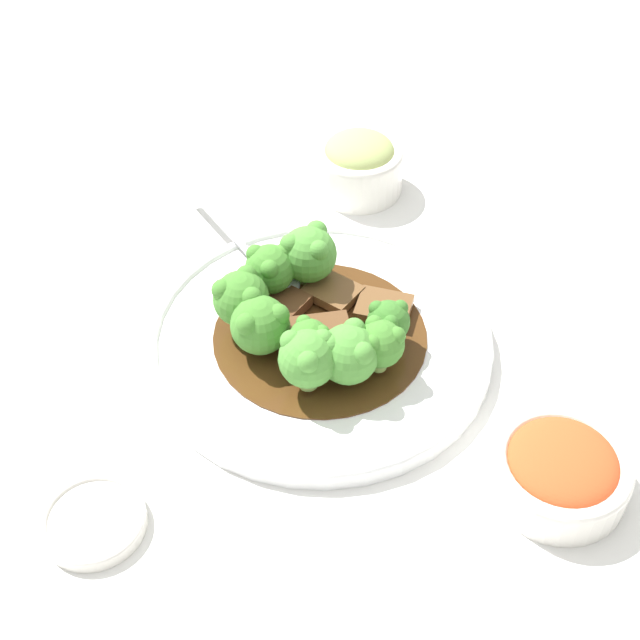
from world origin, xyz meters
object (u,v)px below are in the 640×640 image
(sauce_dish, at_px, (94,521))
(side_bowl_appetizer, at_px, (359,164))
(broccoli_floret_8, at_px, (380,343))
(broccoli_floret_7, at_px, (308,253))
(beef_strip_0, at_px, (278,310))
(broccoli_floret_6, at_px, (270,268))
(beef_strip_3, at_px, (333,292))
(side_bowl_kimchi, at_px, (560,470))
(broccoli_floret_5, at_px, (260,324))
(broccoli_floret_1, at_px, (348,353))
(broccoli_floret_4, at_px, (241,298))
(broccoli_floret_0, at_px, (308,358))
(main_plate, at_px, (320,339))
(serving_spoon, at_px, (265,268))
(beef_strip_2, at_px, (384,307))
(broccoli_floret_2, at_px, (309,339))
(broccoli_floret_3, at_px, (389,321))
(beef_strip_1, at_px, (317,332))
(beef_strip_4, at_px, (353,339))

(sauce_dish, bearing_deg, side_bowl_appetizer, 151.12)
(sauce_dish, bearing_deg, broccoli_floret_8, 120.82)
(broccoli_floret_7, bearing_deg, beef_strip_0, -33.93)
(beef_strip_0, bearing_deg, sauce_dish, -34.72)
(broccoli_floret_6, height_order, sauce_dish, broccoli_floret_6)
(beef_strip_3, height_order, broccoli_floret_6, broccoli_floret_6)
(side_bowl_kimchi, bearing_deg, beef_strip_3, -141.19)
(broccoli_floret_5, height_order, broccoli_floret_6, same)
(beef_strip_3, bearing_deg, broccoli_floret_1, 4.31)
(broccoli_floret_4, relative_size, side_bowl_kimchi, 0.52)
(broccoli_floret_0, distance_m, side_bowl_kimchi, 0.21)
(side_bowl_kimchi, bearing_deg, main_plate, -131.46)
(broccoli_floret_7, bearing_deg, broccoli_floret_4, -48.34)
(main_plate, relative_size, serving_spoon, 1.62)
(broccoli_floret_1, relative_size, side_bowl_kimchi, 0.50)
(broccoli_floret_8, bearing_deg, beef_strip_2, 171.35)
(broccoli_floret_2, xyz_separation_m, broccoli_floret_3, (-0.02, 0.07, -0.00))
(beef_strip_0, relative_size, broccoli_floret_6, 1.29)
(beef_strip_1, relative_size, broccoli_floret_2, 1.21)
(broccoli_floret_3, xyz_separation_m, broccoli_floret_6, (-0.06, -0.10, 0.01))
(beef_strip_1, xyz_separation_m, broccoli_floret_5, (0.01, -0.05, 0.02))
(broccoli_floret_5, height_order, side_bowl_appetizer, broccoli_floret_5)
(beef_strip_1, height_order, broccoli_floret_1, broccoli_floret_1)
(beef_strip_3, relative_size, broccoli_floret_4, 1.08)
(broccoli_floret_2, relative_size, broccoli_floret_4, 0.83)
(beef_strip_2, distance_m, broccoli_floret_3, 0.04)
(broccoli_floret_5, bearing_deg, broccoli_floret_8, 74.46)
(beef_strip_1, distance_m, broccoli_floret_3, 0.06)
(broccoli_floret_0, relative_size, broccoli_floret_4, 1.01)
(broccoli_floret_1, bearing_deg, side_bowl_kimchi, 56.55)
(broccoli_floret_8, xyz_separation_m, serving_spoon, (-0.12, -0.10, -0.02))
(broccoli_floret_5, distance_m, serving_spoon, 0.10)
(beef_strip_0, bearing_deg, broccoli_floret_5, -20.04)
(broccoli_floret_1, xyz_separation_m, broccoli_floret_3, (-0.04, 0.04, -0.00))
(broccoli_floret_1, xyz_separation_m, broccoli_floret_2, (-0.02, -0.03, -0.00))
(broccoli_floret_7, bearing_deg, beef_strip_2, 58.26)
(main_plate, height_order, side_bowl_appetizer, side_bowl_appetizer)
(beef_strip_0, xyz_separation_m, sauce_dish, (0.20, -0.14, -0.02))
(beef_strip_4, distance_m, serving_spoon, 0.12)
(broccoli_floret_3, bearing_deg, beef_strip_0, -111.14)
(broccoli_floret_7, xyz_separation_m, side_bowl_kimchi, (0.22, 0.18, -0.03))
(broccoli_floret_2, bearing_deg, serving_spoon, -161.68)
(broccoli_floret_6, height_order, serving_spoon, broccoli_floret_6)
(beef_strip_3, distance_m, broccoli_floret_3, 0.08)
(broccoli_floret_0, bearing_deg, beef_strip_1, 170.27)
(broccoli_floret_0, bearing_deg, serving_spoon, -165.43)
(beef_strip_0, bearing_deg, broccoli_floret_1, 37.02)
(broccoli_floret_5, bearing_deg, beef_strip_0, 159.96)
(beef_strip_3, xyz_separation_m, broccoli_floret_4, (0.03, -0.08, 0.03))
(beef_strip_0, bearing_deg, broccoli_floret_0, 16.36)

